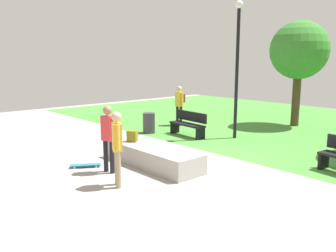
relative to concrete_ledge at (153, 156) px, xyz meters
name	(u,v)px	position (x,y,z in m)	size (l,w,h in m)	color
ground_plane	(206,165)	(0.98, 1.06, -0.26)	(28.00, 28.00, 0.00)	#9E9993
grass_lawn	(330,129)	(0.98, 8.63, -0.25)	(26.60, 12.86, 0.01)	#478C38
concrete_ledge	(153,156)	(0.00, 0.00, 0.00)	(3.11, 1.00, 0.51)	#A8A59E
backpack_on_ledge	(132,136)	(-0.87, -0.04, 0.42)	(0.28, 0.20, 0.32)	olive
skater_performing_trick	(117,143)	(0.75, -1.63, 0.75)	(0.39, 0.32, 1.72)	tan
skater_watching	(108,134)	(-0.26, -1.23, 0.75)	(0.42, 0.27, 1.72)	black
skateboard_by_ledge	(86,165)	(-1.04, -1.48, -0.19)	(0.59, 0.79, 0.08)	teal
park_bench_center_lawn	(189,123)	(-2.03, 3.39, 0.22)	(1.63, 0.58, 0.91)	black
tree_tall_oak	(299,51)	(-0.47, 8.35, 2.92)	(2.43, 2.43, 4.44)	#4C3823
lamp_post	(237,58)	(-0.65, 4.41, 2.63)	(0.28, 0.28, 4.83)	black
trash_bin	(149,123)	(-3.44, 2.62, 0.14)	(0.47, 0.47, 0.79)	#333338
pedestrian_with_backpack	(180,102)	(-3.86, 4.65, 0.78)	(0.43, 0.35, 1.72)	black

